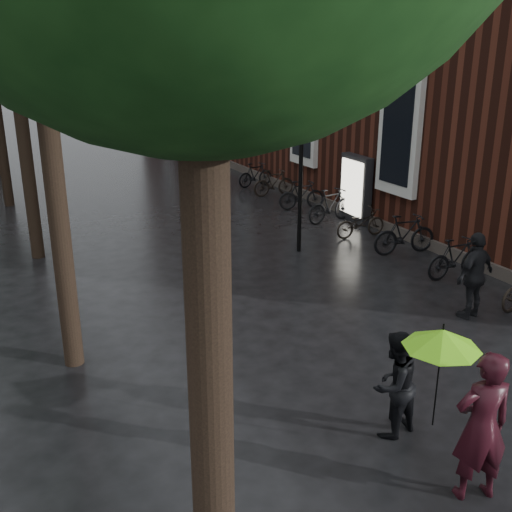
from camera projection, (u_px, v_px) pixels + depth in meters
brick_building at (362, 24)px, 24.85m from camera, size 10.20×33.20×12.00m
person_burgundy at (482, 427)px, 6.84m from camera, size 0.79×0.63×1.90m
person_black at (394, 384)px, 8.06m from camera, size 0.85×0.72×1.53m
lime_umbrella at (442, 339)px, 7.26m from camera, size 0.97×0.97×1.43m
pedestrian_walking at (475, 276)px, 11.61m from camera, size 1.08×0.58×1.75m
parked_bicycles at (351, 215)px, 17.37m from camera, size 1.86×13.35×1.05m
ad_lightbox at (355, 189)px, 18.17m from camera, size 0.31×1.34×2.02m
lamp_post at (301, 164)px, 14.99m from camera, size 0.19×0.19×3.79m
cycle_sign at (47, 164)px, 18.67m from camera, size 0.13×0.45×2.48m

